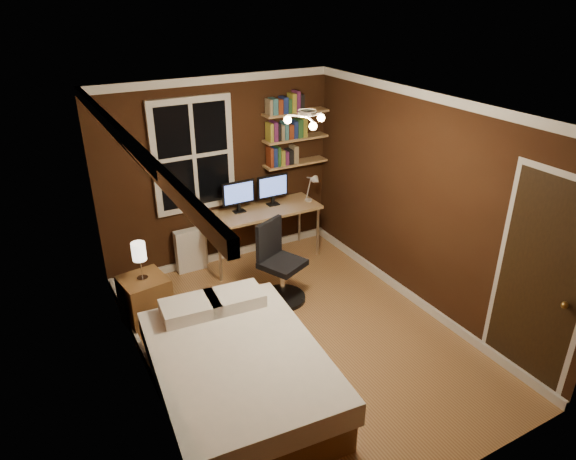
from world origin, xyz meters
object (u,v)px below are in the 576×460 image
bed (238,373)px  radiator (190,250)px  desk_lamp (312,188)px  monitor_left (239,197)px  monitor_right (273,190)px  bedside_lamp (140,261)px  desk (262,214)px  nightstand (146,301)px  office_chair (279,271)px

bed → radiator: bearing=85.4°
desk_lamp → monitor_left: bearing=169.3°
radiator → monitor_right: monitor_right is taller
bedside_lamp → bed: bearing=-74.8°
radiator → monitor_left: 0.96m
radiator → desk_lamp: 1.84m
radiator → desk_lamp: desk_lamp is taller
bedside_lamp → desk: size_ratio=0.27×
bedside_lamp → desk_lamp: (2.53, 0.62, 0.17)m
radiator → desk_lamp: size_ratio=1.33×
bed → bedside_lamp: (-0.42, 1.56, 0.52)m
bed → desk_lamp: bearing=51.0°
desk → radiator: bearing=167.8°
nightstand → monitor_left: size_ratio=1.31×
office_chair → radiator: bearing=96.0°
monitor_left → bed: bearing=-114.8°
bed → desk_lamp: (2.10, 2.18, 0.69)m
monitor_left → desk_lamp: size_ratio=1.02×
bed → monitor_left: 2.70m
monitor_left → office_chair: 1.22m
desk → bedside_lamp: bearing=-158.2°
nightstand → office_chair: size_ratio=0.59×
radiator → monitor_left: monitor_left is taller
monitor_right → office_chair: monitor_right is taller
desk → monitor_left: bearing=165.0°
nightstand → monitor_left: bearing=19.4°
radiator → desk: (0.97, -0.21, 0.40)m
bedside_lamp → desk_lamp: 2.61m
nightstand → monitor_left: monitor_left is taller
monitor_left → bedside_lamp: bearing=-152.1°
monitor_left → monitor_right: bearing=0.0°
bedside_lamp → monitor_right: size_ratio=0.97×
desk → desk_lamp: bearing=-8.9°
radiator → desk_lamp: (1.68, -0.32, 0.68)m
desk → office_chair: (-0.27, -0.99, -0.31)m
monitor_left → office_chair: monitor_left is taller
bedside_lamp → monitor_right: bearing=21.7°
radiator → bed: bearing=-99.5°
radiator → monitor_left: (0.68, -0.13, 0.68)m
bed → monitor_right: (1.60, 2.37, 0.68)m
monitor_right → desk_lamp: bearing=-20.8°
bed → desk: bearing=63.6°
bedside_lamp → monitor_left: size_ratio=0.97×
bedside_lamp → radiator: (0.84, 0.94, -0.51)m
bed → nightstand: bearing=110.1°
nightstand → bedside_lamp: 0.51m
monitor_left → desk_lamp: bearing=-10.7°
desk_lamp → office_chair: desk_lamp is taller
bed → office_chair: bearing=54.0°
bedside_lamp → radiator: bedside_lamp is taller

